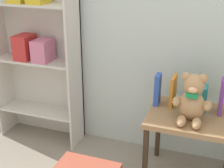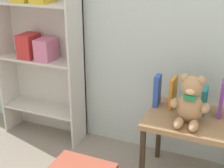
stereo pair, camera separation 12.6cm
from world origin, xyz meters
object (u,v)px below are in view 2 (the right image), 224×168
(book_standing_teal, at_px, (204,101))
(display_table, at_px, (191,127))
(bookshelf_side, at_px, (41,48))
(book_standing_blue, at_px, (157,91))
(book_standing_purple, at_px, (222,99))
(book_standing_orange, at_px, (173,92))
(book_standing_green, at_px, (188,98))
(teddy_bear, at_px, (190,102))

(book_standing_teal, bearing_deg, display_table, -118.33)
(display_table, xyz_separation_m, book_standing_teal, (0.06, 0.10, 0.17))
(bookshelf_side, bearing_deg, book_standing_blue, -6.92)
(book_standing_blue, xyz_separation_m, book_standing_purple, (0.44, 0.00, 0.01))
(display_table, xyz_separation_m, book_standing_purple, (0.17, 0.09, 0.21))
(bookshelf_side, relative_size, book_standing_blue, 6.29)
(book_standing_blue, height_order, book_standing_purple, book_standing_purple)
(bookshelf_side, distance_m, book_standing_orange, 1.21)
(book_standing_teal, bearing_deg, book_standing_purple, -4.77)
(display_table, distance_m, book_standing_green, 0.21)
(book_standing_blue, distance_m, book_standing_orange, 0.11)
(book_standing_green, distance_m, book_standing_purple, 0.22)
(book_standing_blue, relative_size, book_standing_teal, 1.28)
(teddy_bear, height_order, book_standing_teal, teddy_bear)
(teddy_bear, height_order, book_standing_green, teddy_bear)
(book_standing_blue, bearing_deg, book_standing_orange, 10.78)
(bookshelf_side, bearing_deg, book_standing_teal, -4.80)
(display_table, relative_size, book_standing_purple, 2.37)
(bookshelf_side, bearing_deg, teddy_bear, -12.66)
(display_table, bearing_deg, book_standing_green, 121.71)
(book_standing_green, distance_m, book_standing_teal, 0.11)
(display_table, bearing_deg, bookshelf_side, 170.94)
(book_standing_orange, xyz_separation_m, book_standing_purple, (0.33, -0.02, 0.02))
(teddy_bear, bearing_deg, bookshelf_side, 167.34)
(book_standing_purple, bearing_deg, book_standing_orange, 174.85)
(book_standing_orange, distance_m, book_standing_teal, 0.22)
(book_standing_teal, bearing_deg, teddy_bear, -109.57)
(teddy_bear, height_order, book_standing_purple, teddy_bear)
(teddy_bear, bearing_deg, display_table, 80.58)
(book_standing_green, bearing_deg, bookshelf_side, 174.54)
(book_standing_blue, height_order, book_standing_orange, book_standing_blue)
(book_standing_teal, height_order, book_standing_purple, book_standing_purple)
(book_standing_blue, xyz_separation_m, book_standing_orange, (0.11, 0.02, -0.00))
(book_standing_teal, bearing_deg, book_standing_blue, -176.62)
(display_table, distance_m, book_standing_blue, 0.35)
(display_table, bearing_deg, book_standing_orange, 147.18)
(display_table, distance_m, book_standing_orange, 0.28)
(book_standing_orange, bearing_deg, teddy_bear, -49.20)
(bookshelf_side, bearing_deg, book_standing_green, -5.56)
(display_table, bearing_deg, teddy_bear, -99.42)
(book_standing_blue, distance_m, book_standing_green, 0.22)
(display_table, bearing_deg, book_standing_blue, 162.90)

